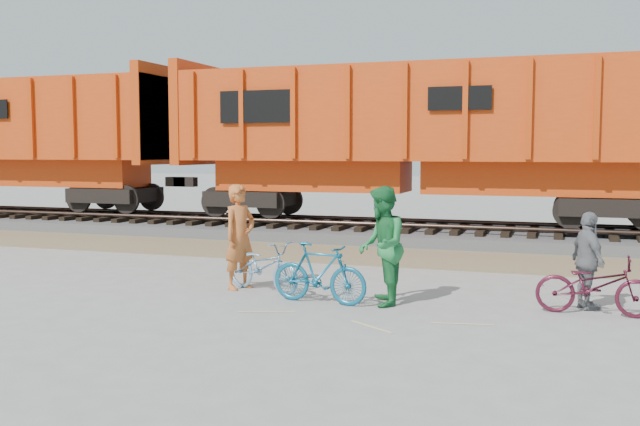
# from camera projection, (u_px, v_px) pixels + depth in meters

# --- Properties ---
(ground) EXTENTS (120.00, 120.00, 0.00)m
(ground) POSITION_uv_depth(u_px,v_px,m) (343.00, 306.00, 11.55)
(ground) COLOR #9E9E99
(ground) RESTS_ON ground
(gravel_strip) EXTENTS (120.00, 3.00, 0.02)m
(gravel_strip) POSITION_uv_depth(u_px,v_px,m) (411.00, 258.00, 16.73)
(gravel_strip) COLOR #8D7E57
(gravel_strip) RESTS_ON ground
(ballast_bed) EXTENTS (120.00, 4.00, 0.30)m
(ballast_bed) POSITION_uv_depth(u_px,v_px,m) (437.00, 235.00, 20.02)
(ballast_bed) COLOR slate
(ballast_bed) RESTS_ON ground
(track) EXTENTS (120.00, 2.60, 0.24)m
(track) POSITION_uv_depth(u_px,v_px,m) (437.00, 224.00, 19.99)
(track) COLOR black
(track) RESTS_ON ballast_bed
(hopper_car_center) EXTENTS (14.00, 3.13, 4.65)m
(hopper_car_center) POSITION_uv_depth(u_px,v_px,m) (416.00, 133.00, 19.97)
(hopper_car_center) COLOR black
(hopper_car_center) RESTS_ON track
(bicycle_blue) EXTENTS (1.86, 1.27, 0.92)m
(bicycle_blue) POSITION_uv_depth(u_px,v_px,m) (263.00, 266.00, 12.71)
(bicycle_blue) COLOR #78AACD
(bicycle_blue) RESTS_ON ground
(bicycle_teal) EXTENTS (1.72, 0.67, 1.01)m
(bicycle_teal) POSITION_uv_depth(u_px,v_px,m) (319.00, 273.00, 11.71)
(bicycle_teal) COLOR #125F81
(bicycle_teal) RESTS_ON ground
(bicycle_maroon) EXTENTS (1.76, 0.66, 0.92)m
(bicycle_maroon) POSITION_uv_depth(u_px,v_px,m) (595.00, 285.00, 10.87)
(bicycle_maroon) COLOR #481223
(bicycle_maroon) RESTS_ON ground
(person_solo) EXTENTS (0.67, 0.81, 1.91)m
(person_solo) POSITION_uv_depth(u_px,v_px,m) (240.00, 237.00, 12.92)
(person_solo) COLOR #C0622B
(person_solo) RESTS_ON ground
(person_man) EXTENTS (0.97, 1.11, 1.94)m
(person_man) POSITION_uv_depth(u_px,v_px,m) (382.00, 246.00, 11.54)
(person_man) COLOR #20793A
(person_man) RESTS_ON ground
(person_woman) EXTENTS (0.74, 0.99, 1.56)m
(person_woman) POSITION_uv_depth(u_px,v_px,m) (588.00, 261.00, 11.25)
(person_woman) COLOR slate
(person_woman) RESTS_ON ground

